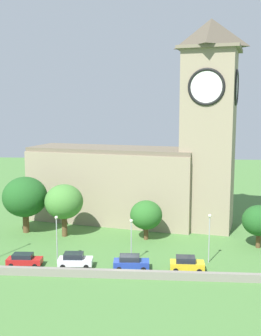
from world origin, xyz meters
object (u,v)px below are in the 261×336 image
object	(u,v)px
car_yellow	(187,264)
car_white	(75,260)
car_red	(24,260)
streetlamp_east_mid	(209,230)
tree_by_tower	(25,197)
tree_churchyard	(146,215)
streetlamp_central	(131,233)
car_blue	(131,262)
tree_riverside_east	(64,202)
tree_riverside_west	(259,221)
church	(147,163)
streetlamp_west_mid	(57,231)

from	to	relation	value
car_yellow	car_white	bearing A→B (deg)	179.11
car_red	streetlamp_east_mid	world-z (taller)	streetlamp_east_mid
car_red	car_white	distance (m)	6.78
car_yellow	tree_by_tower	distance (m)	30.07
car_red	tree_churchyard	distance (m)	20.06
car_white	streetlamp_central	size ratio (longest dim) A/B	0.76
car_blue	car_yellow	xyz separation A→B (m)	(7.13, -0.04, 0.02)
car_red	tree_churchyard	size ratio (longest dim) A/B	0.74
streetlamp_east_mid	tree_by_tower	size ratio (longest dim) A/B	0.72
streetlamp_central	tree_churchyard	bearing A→B (deg)	80.96
tree_riverside_east	tree_riverside_west	bearing A→B (deg)	-6.32
car_white	streetlamp_east_mid	world-z (taller)	streetlamp_east_mid
tree_churchyard	tree_by_tower	bearing A→B (deg)	173.53
car_red	streetlamp_east_mid	bearing A→B (deg)	6.97
car_white	tree_churchyard	xyz separation A→B (m)	(8.79, 12.25, 2.97)
church	tree_riverside_east	xyz separation A→B (m)	(-12.87, -9.15, -5.16)
church	streetlamp_east_mid	bearing A→B (deg)	-64.64
car_red	tree_riverside_west	xyz separation A→B (m)	(32.32, 9.65, 3.28)
church	tree_riverside_east	world-z (taller)	church
car_white	tree_riverside_east	world-z (taller)	tree_riverside_east
streetlamp_central	tree_riverside_east	size ratio (longest dim) A/B	0.71
tree_churchyard	tree_riverside_west	distance (m)	16.96
church	car_yellow	world-z (taller)	church
church	tree_churchyard	distance (m)	12.01
car_red	car_yellow	bearing A→B (deg)	-0.55
car_red	car_white	world-z (taller)	car_white
tree_riverside_east	car_blue	bearing A→B (deg)	-48.26
church	tree_by_tower	xyz separation A→B (m)	(-19.74, -7.57, -4.83)
streetlamp_east_mid	car_blue	bearing A→B (deg)	-162.95
streetlamp_west_mid	tree_riverside_west	bearing A→B (deg)	16.12
tree_by_tower	tree_churchyard	bearing A→B (deg)	-6.47
streetlamp_west_mid	streetlamp_central	xyz separation A→B (m)	(9.91, 0.76, -0.26)
tree_churchyard	tree_by_tower	distance (m)	20.28
streetlamp_west_mid	streetlamp_east_mid	bearing A→B (deg)	4.21
car_red	streetlamp_west_mid	size ratio (longest dim) A/B	0.72
car_white	church	bearing A→B (deg)	69.00
tree_churchyard	tree_by_tower	xyz separation A→B (m)	(-20.05, 2.27, 2.05)
church	car_yellow	bearing A→B (deg)	-75.03
church	tree_riverside_east	size ratio (longest dim) A/B	4.52
car_white	streetlamp_central	xyz separation A→B (m)	(7.19, 2.22, 3.12)
streetlamp_west_mid	car_red	bearing A→B (deg)	-159.94
car_yellow	tree_by_tower	size ratio (longest dim) A/B	0.46
car_red	streetlamp_west_mid	xyz separation A→B (m)	(4.06, 1.48, 3.52)
streetlamp_central	tree_riverside_west	size ratio (longest dim) A/B	0.93
streetlamp_west_mid	tree_riverside_west	world-z (taller)	streetlamp_west_mid
tree_riverside_west	streetlamp_west_mid	bearing A→B (deg)	-163.88
car_blue	streetlamp_central	xyz separation A→B (m)	(-0.13, 2.40, 3.15)
streetlamp_central	car_blue	bearing A→B (deg)	-86.83
church	car_blue	world-z (taller)	church
tree_churchyard	tree_riverside_west	size ratio (longest dim) A/B	0.97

